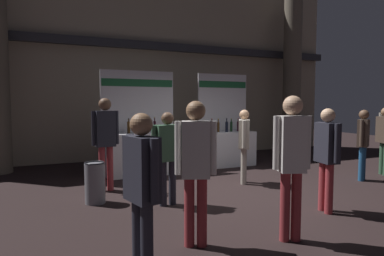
{
  "coord_description": "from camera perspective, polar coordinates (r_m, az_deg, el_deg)",
  "views": [
    {
      "loc": [
        -3.46,
        -5.5,
        1.73
      ],
      "look_at": [
        -0.59,
        1.01,
        1.2
      ],
      "focal_mm": 31.06,
      "sensor_mm": 36.0,
      "label": 1
    }
  ],
  "objects": [
    {
      "name": "visitor_8",
      "position": [
        3.98,
        0.64,
        -5.61
      ],
      "size": [
        0.47,
        0.36,
        1.76
      ],
      "rotation": [
        0.0,
        0.0,
        2.74
      ],
      "color": "maroon",
      "rests_on": "ground_plane"
    },
    {
      "name": "trash_bin",
      "position": [
        6.07,
        -16.32,
        -8.99
      ],
      "size": [
        0.35,
        0.35,
        0.72
      ],
      "color": "slate",
      "rests_on": "ground_plane"
    },
    {
      "name": "hall_colonnade",
      "position": [
        10.82,
        -5.07,
        11.59
      ],
      "size": [
        12.81,
        1.36,
        6.37
      ],
      "color": "tan",
      "rests_on": "ground_plane"
    },
    {
      "name": "visitor_5",
      "position": [
        3.27,
        -8.61,
        -9.26
      ],
      "size": [
        0.3,
        0.55,
        1.64
      ],
      "rotation": [
        0.0,
        0.0,
        4.95
      ],
      "color": "#23232D",
      "rests_on": "ground_plane"
    },
    {
      "name": "exhibitor_booth_0",
      "position": [
        8.19,
        -8.62,
        -3.54
      ],
      "size": [
        1.84,
        0.66,
        2.54
      ],
      "color": "white",
      "rests_on": "ground_plane"
    },
    {
      "name": "visitor_2",
      "position": [
        5.62,
        -4.21,
        -3.79
      ],
      "size": [
        0.57,
        0.27,
        1.59
      ],
      "rotation": [
        0.0,
        0.0,
        0.07
      ],
      "color": "#23232D",
      "rests_on": "ground_plane"
    },
    {
      "name": "visitor_6",
      "position": [
        6.73,
        -14.64,
        -1.31
      ],
      "size": [
        0.53,
        0.24,
        1.84
      ],
      "rotation": [
        0.0,
        0.0,
        0.09
      ],
      "color": "maroon",
      "rests_on": "ground_plane"
    },
    {
      "name": "visitor_4",
      "position": [
        8.34,
        27.31,
        -1.83
      ],
      "size": [
        0.44,
        0.34,
        1.59
      ],
      "rotation": [
        0.0,
        0.0,
        3.66
      ],
      "color": "navy",
      "rests_on": "ground_plane"
    },
    {
      "name": "visitor_0",
      "position": [
        5.67,
        22.16,
        -3.68
      ],
      "size": [
        0.3,
        0.55,
        1.65
      ],
      "rotation": [
        0.0,
        0.0,
        4.5
      ],
      "color": "maroon",
      "rests_on": "ground_plane"
    },
    {
      "name": "visitor_1",
      "position": [
        7.24,
        8.93,
        -1.96
      ],
      "size": [
        0.43,
        0.53,
        1.6
      ],
      "rotation": [
        0.0,
        0.0,
        4.13
      ],
      "color": "#ADA393",
      "rests_on": "ground_plane"
    },
    {
      "name": "visitor_7",
      "position": [
        4.31,
        16.75,
        -4.56
      ],
      "size": [
        0.46,
        0.32,
        1.83
      ],
      "rotation": [
        0.0,
        0.0,
        5.94
      ],
      "color": "maroon",
      "rests_on": "ground_plane"
    },
    {
      "name": "ground_plane",
      "position": [
        6.73,
        8.21,
        -10.72
      ],
      "size": [
        25.62,
        25.62,
        0.0
      ],
      "primitive_type": "plane",
      "color": "black"
    },
    {
      "name": "exhibitor_booth_1",
      "position": [
        9.32,
        6.08,
        -2.69
      ],
      "size": [
        1.53,
        0.66,
        2.56
      ],
      "color": "white",
      "rests_on": "ground_plane"
    }
  ]
}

